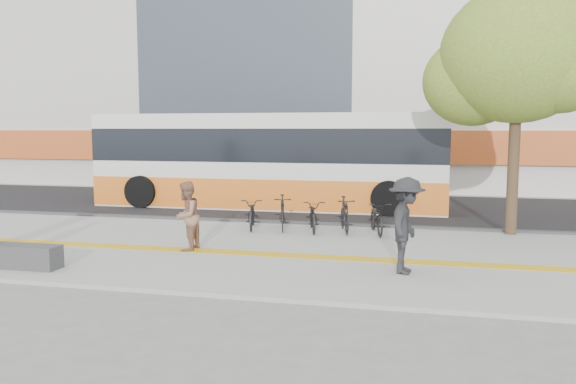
% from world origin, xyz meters
% --- Properties ---
extents(ground, '(120.00, 120.00, 0.00)m').
position_xyz_m(ground, '(0.00, 0.00, 0.00)').
color(ground, slate).
rests_on(ground, ground).
extents(sidewalk, '(40.00, 7.00, 0.08)m').
position_xyz_m(sidewalk, '(0.00, 1.50, 0.04)').
color(sidewalk, gray).
rests_on(sidewalk, ground).
extents(tactile_strip, '(40.00, 0.45, 0.01)m').
position_xyz_m(tactile_strip, '(0.00, 1.00, 0.09)').
color(tactile_strip, gold).
rests_on(tactile_strip, sidewalk).
extents(street, '(40.00, 8.00, 0.06)m').
position_xyz_m(street, '(0.00, 9.00, 0.03)').
color(street, black).
rests_on(street, ground).
extents(curb, '(40.00, 0.25, 0.14)m').
position_xyz_m(curb, '(0.00, 5.00, 0.07)').
color(curb, '#333336').
rests_on(curb, ground).
extents(bench, '(1.60, 0.45, 0.45)m').
position_xyz_m(bench, '(-2.60, -1.20, 0.30)').
color(bench, '#333336').
rests_on(bench, sidewalk).
extents(street_tree, '(4.40, 3.80, 6.31)m').
position_xyz_m(street_tree, '(7.18, 4.82, 4.51)').
color(street_tree, '#3C2D1B').
rests_on(street_tree, sidewalk).
extents(bus, '(12.08, 2.86, 3.22)m').
position_xyz_m(bus, '(-0.24, 8.50, 1.57)').
color(bus, silver).
rests_on(bus, street).
extents(bicycle_row, '(4.26, 1.67, 0.92)m').
position_xyz_m(bicycle_row, '(2.19, 4.00, 0.51)').
color(bicycle_row, black).
rests_on(bicycle_row, sidewalk).
extents(pedestrian_tan, '(0.61, 0.77, 1.53)m').
position_xyz_m(pedestrian_tan, '(-0.09, 1.00, 0.85)').
color(pedestrian_tan, '#8E634C').
rests_on(pedestrian_tan, sidewalk).
extents(pedestrian_dark, '(0.81, 1.24, 1.80)m').
position_xyz_m(pedestrian_dark, '(4.67, 0.07, 0.98)').
color(pedestrian_dark, black).
rests_on(pedestrian_dark, sidewalk).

